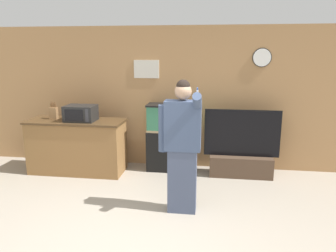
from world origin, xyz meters
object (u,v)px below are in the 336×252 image
at_px(knife_block, 54,113).
at_px(aquarium_on_stand, 171,138).
at_px(counter_island, 77,146).
at_px(person_standing, 182,145).
at_px(microwave, 81,113).
at_px(tv_on_stand, 241,157).

bearing_deg(knife_block, aquarium_on_stand, 7.51).
height_order(counter_island, person_standing, person_standing).
relative_size(counter_island, knife_block, 5.38).
bearing_deg(microwave, person_standing, -32.41).
distance_m(tv_on_stand, person_standing, 1.82).
bearing_deg(microwave, knife_block, 170.36).
bearing_deg(microwave, counter_island, 160.20).
height_order(knife_block, person_standing, person_standing).
bearing_deg(counter_island, knife_block, 173.34).
bearing_deg(person_standing, knife_block, 152.08).
distance_m(aquarium_on_stand, tv_on_stand, 1.29).
height_order(aquarium_on_stand, person_standing, person_standing).
relative_size(microwave, tv_on_stand, 0.40).
relative_size(counter_island, tv_on_stand, 1.31).
xyz_separation_m(microwave, aquarium_on_stand, (1.54, 0.37, -0.48)).
height_order(knife_block, tv_on_stand, knife_block).
distance_m(counter_island, tv_on_stand, 2.93).
bearing_deg(counter_island, microwave, -19.80).
height_order(microwave, person_standing, person_standing).
relative_size(tv_on_stand, person_standing, 0.72).
relative_size(aquarium_on_stand, tv_on_stand, 0.94).
distance_m(microwave, person_standing, 2.25).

